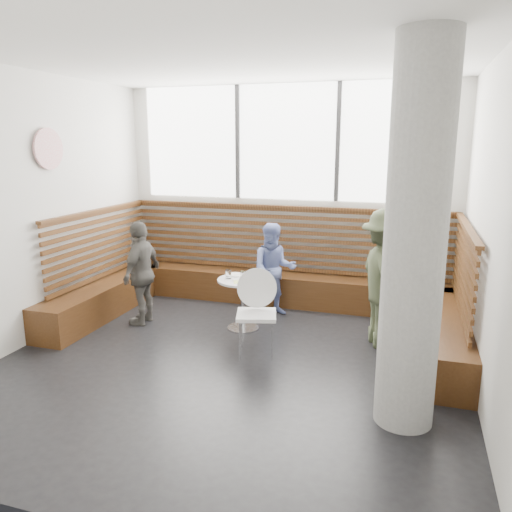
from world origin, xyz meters
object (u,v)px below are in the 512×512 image
(cafe_chair, at_px, (258,305))
(adult_man, at_px, (385,278))
(child_back, at_px, (274,270))
(cafe_table, at_px, (243,293))
(child_left, at_px, (142,273))
(concrete_column, at_px, (415,241))

(cafe_chair, relative_size, adult_man, 0.58)
(child_back, bearing_deg, cafe_table, -127.11)
(cafe_chair, relative_size, child_back, 0.74)
(cafe_table, height_order, child_back, child_back)
(adult_man, distance_m, child_back, 1.68)
(cafe_table, xyz_separation_m, cafe_chair, (0.41, -0.64, 0.09))
(adult_man, distance_m, child_left, 3.12)
(concrete_column, height_order, adult_man, concrete_column)
(adult_man, bearing_deg, cafe_chair, 93.28)
(adult_man, height_order, child_back, adult_man)
(cafe_table, distance_m, cafe_chair, 0.76)
(concrete_column, distance_m, child_back, 3.11)
(cafe_table, bearing_deg, concrete_column, -39.07)
(cafe_table, bearing_deg, child_left, -172.26)
(cafe_table, height_order, cafe_chair, cafe_chair)
(concrete_column, relative_size, cafe_table, 4.77)
(child_left, bearing_deg, cafe_chair, 75.78)
(cafe_table, relative_size, cafe_chair, 0.70)
(cafe_chair, bearing_deg, adult_man, 9.60)
(cafe_table, distance_m, child_back, 0.73)
(child_back, xyz_separation_m, child_left, (-1.57, -0.85, 0.04))
(adult_man, relative_size, child_left, 1.19)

